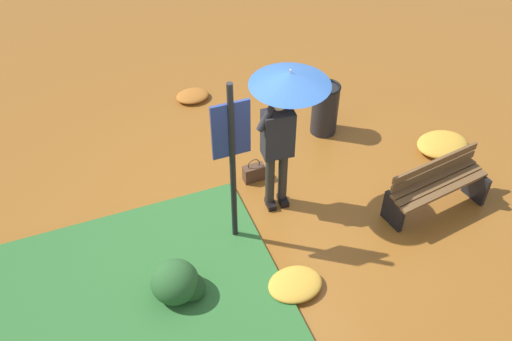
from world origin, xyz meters
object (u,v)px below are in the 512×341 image
at_px(info_sign_post, 232,148).
at_px(handbag, 254,173).
at_px(trash_bin, 325,109).
at_px(park_bench, 437,186).
at_px(person_with_umbrella, 285,107).

bearing_deg(info_sign_post, handbag, 55.86).
bearing_deg(trash_bin, handbag, -155.38).
relative_size(info_sign_post, park_bench, 1.64).
bearing_deg(park_bench, handbag, 145.20).
relative_size(park_bench, trash_bin, 1.68).
height_order(person_with_umbrella, handbag, person_with_umbrella).
height_order(park_bench, trash_bin, trash_bin).
height_order(info_sign_post, park_bench, info_sign_post).
xyz_separation_m(park_bench, trash_bin, (-0.60, 2.03, 0.02)).
relative_size(person_with_umbrella, trash_bin, 2.45).
xyz_separation_m(person_with_umbrella, handbag, (-0.19, 0.52, -1.42)).
xyz_separation_m(person_with_umbrella, park_bench, (1.81, -0.87, -1.15)).
bearing_deg(info_sign_post, park_bench, -10.83).
bearing_deg(park_bench, trash_bin, 106.34).
bearing_deg(info_sign_post, person_with_umbrella, 25.18).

